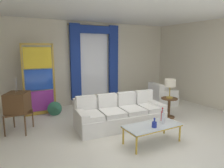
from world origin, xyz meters
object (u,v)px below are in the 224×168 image
Objects in this scene: vintage_tv at (18,103)px; table_lamp_brass at (170,84)px; round_side_table at (169,106)px; bottle_crystal_tall at (162,115)px; couch_white_long at (119,114)px; armchair_white at (161,97)px; bottle_blue_decanter at (163,117)px; peacock_figurine at (56,109)px; bottle_amber_squat at (154,124)px; stained_glass_divider at (39,81)px; coffee_table at (152,127)px.

table_lamp_brass is at bearing -13.70° from vintage_tv.
table_lamp_brass is at bearing 3.58° from round_side_table.
bottle_crystal_tall is 0.54× the size of round_side_table.
couch_white_long reaches higher than armchair_white.
bottle_crystal_tall is 1.60m from table_lamp_brass.
bottle_crystal_tall is (0.08, 0.12, -0.00)m from bottle_blue_decanter.
peacock_figurine is (1.07, 0.76, -0.51)m from vintage_tv.
round_side_table is at bearing -176.42° from table_lamp_brass.
bottle_amber_squat is 0.10× the size of stained_glass_divider.
coffee_table is at bearing -145.02° from round_side_table.
table_lamp_brass reaches higher than coffee_table.
armchair_white is at bearing 56.52° from table_lamp_brass.
bottle_blue_decanter is at bearing -36.79° from vintage_tv.
couch_white_long reaches higher than bottle_crystal_tall.
coffee_table is at bearing -85.19° from couch_white_long.
couch_white_long is 2.57m from vintage_tv.
couch_white_long is 1.79× the size of vintage_tv.
armchair_white reaches higher than peacock_figurine.
vintage_tv reaches higher than peacock_figurine.
bottle_blue_decanter reaches higher than bottle_amber_squat.
bottle_blue_decanter is at bearing -126.03° from bottle_crystal_tall.
armchair_white is at bearing 23.22° from couch_white_long.
bottle_amber_squat is at bearing -152.83° from bottle_crystal_tall.
bottle_crystal_tall is (0.36, 0.09, 0.17)m from coffee_table.
vintage_tv is at bearing 166.30° from round_side_table.
peacock_figurine is at bearing 116.92° from coffee_table.
stained_glass_divider is 4.01m from round_side_table.
table_lamp_brass is (4.03, -0.98, 0.30)m from vintage_tv.
bottle_blue_decanter is 3.33m from peacock_figurine.
bottle_crystal_tall is at bearing 13.90° from coffee_table.
bottle_blue_decanter is at bearing -131.69° from armchair_white.
bottle_blue_decanter is 1.01× the size of bottle_crystal_tall.
round_side_table reaches higher than peacock_figurine.
bottle_amber_squat is at bearing -64.86° from peacock_figurine.
armchair_white is (2.04, 2.29, -0.25)m from bottle_blue_decanter.
round_side_table is (4.03, -0.98, -0.37)m from vintage_tv.
peacock_figurine is at bearing 149.49° from table_lamp_brass.
coffee_table is 5.98× the size of bottle_amber_squat.
bottle_crystal_tall is at bearing -139.96° from table_lamp_brass.
vintage_tv is 2.36× the size of table_lamp_brass.
stained_glass_divider is at bearing 147.27° from round_side_table.
bottle_amber_squat is 0.35× the size of peacock_figurine.
couch_white_long is 2.71m from stained_glass_divider.
table_lamp_brass reaches higher than round_side_table.
coffee_table is at bearing -145.02° from table_lamp_brass.
vintage_tv is (-2.86, 1.96, 0.19)m from bottle_crystal_tall.
bottle_blue_decanter is 0.14m from bottle_crystal_tall.
table_lamp_brass reaches higher than bottle_blue_decanter.
vintage_tv is (-2.39, 0.82, 0.42)m from couch_white_long.
table_lamp_brass is at bearing -123.48° from armchair_white.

